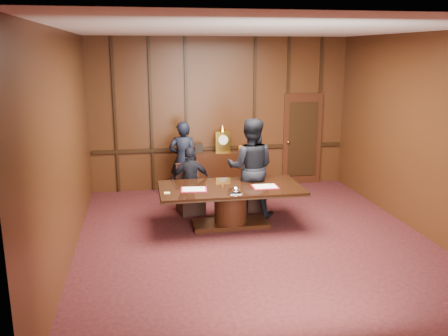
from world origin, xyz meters
name	(u,v)px	position (x,y,z in m)	size (l,w,h in m)	color
room	(259,141)	(0.07, 0.14, 1.72)	(7.00, 7.04, 3.50)	black
sideboard	(223,169)	(0.00, 3.26, 0.49)	(1.60, 0.45, 1.54)	black
conference_table	(231,200)	(-0.27, 0.85, 0.51)	(2.62, 1.32, 0.76)	black
folder_left	(194,189)	(-0.96, 0.76, 0.77)	(0.49, 0.37, 0.02)	#B5102D
folder_right	(265,187)	(0.34, 0.71, 0.77)	(0.46, 0.34, 0.02)	#B5102D
inkstand	(236,191)	(-0.27, 0.40, 0.81)	(0.20, 0.14, 0.12)	white
notepad	(167,193)	(-1.45, 0.63, 0.77)	(0.10, 0.07, 0.01)	#F6F779
chair_left	(190,199)	(-0.93, 1.73, 0.29)	(0.57, 0.57, 0.99)	black
chair_right	(254,195)	(0.38, 1.73, 0.29)	(0.59, 0.59, 0.99)	black
signatory_left	(191,181)	(-0.92, 1.65, 0.68)	(0.80, 0.33, 1.36)	black
signatory_right	(255,180)	(0.38, 1.65, 0.63)	(0.61, 0.40, 1.26)	black
witness_left	(183,159)	(-0.95, 2.87, 0.85)	(0.62, 0.41, 1.69)	black
witness_right	(251,168)	(0.22, 1.36, 0.97)	(0.94, 0.73, 1.94)	black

